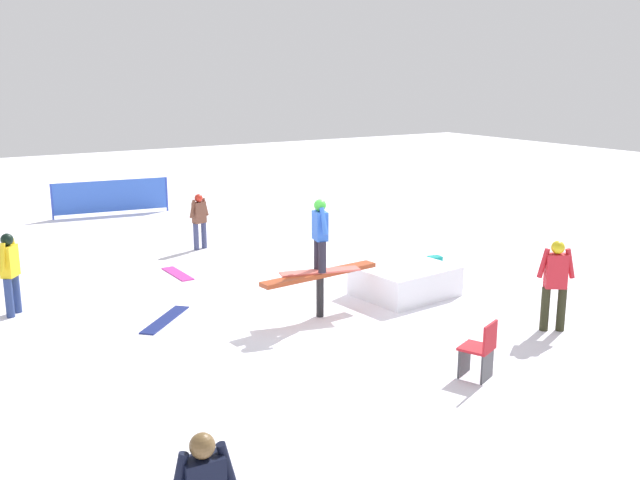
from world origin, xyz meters
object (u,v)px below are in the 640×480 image
(loose_snowboard_navy, at_px, (165,320))
(loose_snowboard_magenta, at_px, (178,274))
(bystander_brown, at_px, (199,218))
(folding_chair, at_px, (480,352))
(backpack_on_snow, at_px, (434,264))
(rail_feature, at_px, (320,279))
(main_rider_on_rail, at_px, (320,237))
(bystander_red, at_px, (555,281))
(bystander_yellow, at_px, (10,270))

(loose_snowboard_navy, xyz_separation_m, loose_snowboard_magenta, (-1.29, -2.76, 0.00))
(bystander_brown, height_order, folding_chair, bystander_brown)
(bystander_brown, bearing_deg, loose_snowboard_navy, -134.90)
(backpack_on_snow, bearing_deg, loose_snowboard_navy, 10.70)
(rail_feature, xyz_separation_m, loose_snowboard_magenta, (1.21, -4.07, -0.71))
(main_rider_on_rail, distance_m, loose_snowboard_navy, 3.19)
(folding_chair, relative_size, backpack_on_snow, 2.59)
(main_rider_on_rail, bearing_deg, loose_snowboard_magenta, -59.37)
(loose_snowboard_magenta, distance_m, folding_chair, 7.82)
(bystander_red, bearing_deg, loose_snowboard_magenta, -23.41)
(loose_snowboard_navy, height_order, loose_snowboard_magenta, same)
(main_rider_on_rail, height_order, folding_chair, main_rider_on_rail)
(bystander_brown, relative_size, backpack_on_snow, 4.16)
(rail_feature, bearing_deg, bystander_yellow, -38.21)
(loose_snowboard_navy, bearing_deg, bystander_yellow, 96.91)
(bystander_yellow, bearing_deg, loose_snowboard_magenta, 141.68)
(rail_feature, relative_size, bystander_brown, 1.75)
(rail_feature, relative_size, main_rider_on_rail, 1.64)
(bystander_red, distance_m, loose_snowboard_navy, 6.94)
(bystander_red, distance_m, folding_chair, 2.67)
(main_rider_on_rail, bearing_deg, backpack_on_snow, -147.84)
(main_rider_on_rail, distance_m, bystander_red, 4.15)
(main_rider_on_rail, xyz_separation_m, bystander_red, (-3.05, 2.76, -0.61))
(bystander_yellow, bearing_deg, bystander_red, 89.52)
(bystander_brown, xyz_separation_m, loose_snowboard_magenta, (1.35, 1.93, -0.78))
(rail_feature, distance_m, bystander_brown, 6.00)
(bystander_yellow, xyz_separation_m, bystander_brown, (-4.91, -2.91, -0.07))
(main_rider_on_rail, distance_m, bystander_yellow, 5.72)
(bystander_red, height_order, folding_chair, bystander_red)
(loose_snowboard_navy, bearing_deg, bystander_brown, 15.61)
(bystander_red, bearing_deg, folding_chair, 52.03)
(bystander_yellow, distance_m, loose_snowboard_magenta, 3.79)
(folding_chair, bearing_deg, main_rider_on_rail, -103.65)
(rail_feature, xyz_separation_m, folding_chair, (-0.54, 3.54, -0.30))
(bystander_red, bearing_deg, bystander_brown, -37.00)
(loose_snowboard_magenta, bearing_deg, rail_feature, -164.71)
(bystander_yellow, bearing_deg, rail_feature, 93.39)
(rail_feature, xyz_separation_m, bystander_red, (-3.05, 2.76, 0.19))
(bystander_yellow, bearing_deg, folding_chair, 74.99)
(bystander_red, bearing_deg, bystander_yellow, -2.16)
(loose_snowboard_magenta, xyz_separation_m, backpack_on_snow, (-5.05, 2.81, 0.16))
(rail_feature, bearing_deg, backpack_on_snow, -167.19)
(loose_snowboard_navy, bearing_deg, backpack_on_snow, -45.47)
(bystander_brown, relative_size, loose_snowboard_magenta, 1.14)
(bystander_red, bearing_deg, rail_feature, -7.51)
(bystander_red, distance_m, backpack_on_snow, 4.15)
(rail_feature, bearing_deg, folding_chair, 93.36)
(bystander_brown, bearing_deg, loose_snowboard_magenta, -140.54)
(main_rider_on_rail, xyz_separation_m, bystander_yellow, (4.77, -3.09, -0.64))
(rail_feature, height_order, bystander_brown, bystander_brown)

